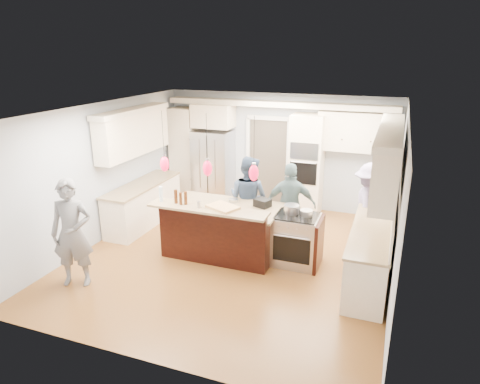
% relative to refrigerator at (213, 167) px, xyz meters
% --- Properties ---
extents(ground_plane, '(6.00, 6.00, 0.00)m').
position_rel_refrigerator_xyz_m(ground_plane, '(1.55, -2.64, -0.90)').
color(ground_plane, '#9B662A').
rests_on(ground_plane, ground).
extents(room_shell, '(5.54, 6.04, 2.72)m').
position_rel_refrigerator_xyz_m(room_shell, '(1.55, -2.64, 0.92)').
color(room_shell, '#B2BCC6').
rests_on(room_shell, ground).
extents(refrigerator, '(0.90, 0.70, 1.80)m').
position_rel_refrigerator_xyz_m(refrigerator, '(0.00, 0.00, 0.00)').
color(refrigerator, '#B7B7BC').
rests_on(refrigerator, ground).
extents(oven_column, '(0.72, 0.69, 2.30)m').
position_rel_refrigerator_xyz_m(oven_column, '(2.30, 0.03, 0.25)').
color(oven_column, '#FAE9CB').
rests_on(oven_column, ground).
extents(back_upper_cabinets, '(5.30, 0.61, 2.54)m').
position_rel_refrigerator_xyz_m(back_upper_cabinets, '(0.80, 0.12, 0.77)').
color(back_upper_cabinets, '#FAE9CB').
rests_on(back_upper_cabinets, ground).
extents(right_counter_run, '(0.64, 3.10, 2.51)m').
position_rel_refrigerator_xyz_m(right_counter_run, '(3.99, -2.34, 0.16)').
color(right_counter_run, '#FAE9CB').
rests_on(right_counter_run, ground).
extents(left_cabinets, '(0.64, 2.30, 2.51)m').
position_rel_refrigerator_xyz_m(left_cabinets, '(-0.89, -1.84, 0.16)').
color(left_cabinets, '#FAE9CB').
rests_on(left_cabinets, ground).
extents(kitchen_island, '(2.10, 1.46, 1.12)m').
position_rel_refrigerator_xyz_m(kitchen_island, '(1.30, -2.57, -0.42)').
color(kitchen_island, black).
rests_on(kitchen_island, ground).
extents(island_range, '(0.82, 0.71, 0.92)m').
position_rel_refrigerator_xyz_m(island_range, '(2.71, -2.49, -0.44)').
color(island_range, '#B7B7BC').
rests_on(island_range, ground).
extents(pendant_lights, '(1.75, 0.15, 1.03)m').
position_rel_refrigerator_xyz_m(pendant_lights, '(1.30, -3.15, 0.90)').
color(pendant_lights, black).
rests_on(pendant_lights, ground).
extents(person_bar_end, '(0.76, 0.63, 1.78)m').
position_rel_refrigerator_xyz_m(person_bar_end, '(-0.50, -4.41, -0.01)').
color(person_bar_end, slate).
rests_on(person_bar_end, ground).
extents(person_far_left, '(0.96, 0.82, 1.71)m').
position_rel_refrigerator_xyz_m(person_far_left, '(1.54, -1.79, -0.04)').
color(person_far_left, '#31435F').
rests_on(person_far_left, ground).
extents(person_far_right, '(1.03, 0.61, 1.65)m').
position_rel_refrigerator_xyz_m(person_far_right, '(2.39, -1.79, -0.08)').
color(person_far_right, slate).
rests_on(person_far_right, ground).
extents(person_range_side, '(0.79, 1.16, 1.66)m').
position_rel_refrigerator_xyz_m(person_range_side, '(3.80, -1.34, -0.07)').
color(person_range_side, '#877AA5').
rests_on(person_range_side, ground).
extents(floor_rug, '(0.74, 1.07, 0.01)m').
position_rel_refrigerator_xyz_m(floor_rug, '(3.95, -2.68, -0.89)').
color(floor_rug, '#997853').
rests_on(floor_rug, ground).
extents(water_bottle, '(0.08, 0.08, 0.27)m').
position_rel_refrigerator_xyz_m(water_bottle, '(0.41, -3.18, 0.36)').
color(water_bottle, silver).
rests_on(water_bottle, kitchen_island).
extents(beer_bottle_a, '(0.07, 0.07, 0.21)m').
position_rel_refrigerator_xyz_m(beer_bottle_a, '(0.80, -3.19, 0.33)').
color(beer_bottle_a, '#46210C').
rests_on(beer_bottle_a, kitchen_island).
extents(beer_bottle_b, '(0.07, 0.07, 0.24)m').
position_rel_refrigerator_xyz_m(beer_bottle_b, '(0.69, -3.16, 0.34)').
color(beer_bottle_b, '#46210C').
rests_on(beer_bottle_b, kitchen_island).
extents(beer_bottle_c, '(0.07, 0.07, 0.23)m').
position_rel_refrigerator_xyz_m(beer_bottle_c, '(0.88, -3.15, 0.34)').
color(beer_bottle_c, '#46210C').
rests_on(beer_bottle_c, kitchen_island).
extents(drink_can, '(0.07, 0.07, 0.11)m').
position_rel_refrigerator_xyz_m(drink_can, '(1.16, -3.23, 0.28)').
color(drink_can, '#B7B7BC').
rests_on(drink_can, kitchen_island).
extents(cutting_board, '(0.60, 0.53, 0.04)m').
position_rel_refrigerator_xyz_m(cutting_board, '(1.54, -3.11, 0.24)').
color(cutting_board, tan).
rests_on(cutting_board, kitchen_island).
extents(pot_large, '(0.27, 0.27, 0.16)m').
position_rel_refrigerator_xyz_m(pot_large, '(2.57, -2.44, 0.10)').
color(pot_large, '#B7B7BC').
rests_on(pot_large, island_range).
extents(pot_small, '(0.22, 0.22, 0.11)m').
position_rel_refrigerator_xyz_m(pot_small, '(2.84, -2.47, 0.07)').
color(pot_small, '#B7B7BC').
rests_on(pot_small, island_range).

